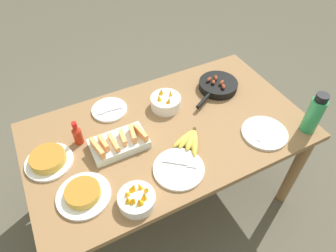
{
  "coord_description": "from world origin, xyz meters",
  "views": [
    {
      "loc": [
        -0.53,
        -1.04,
        1.98
      ],
      "look_at": [
        0.0,
        0.0,
        0.75
      ],
      "focal_mm": 32.0,
      "sensor_mm": 36.0,
      "label": 1
    }
  ],
  "objects": [
    {
      "name": "dining_table",
      "position": [
        0.0,
        0.0,
        0.63
      ],
      "size": [
        1.6,
        0.91,
        0.72
      ],
      "color": "olive",
      "rests_on": "ground_plane"
    },
    {
      "name": "hot_sauce_bottle",
      "position": [
        -0.48,
        0.14,
        0.79
      ],
      "size": [
        0.05,
        0.05,
        0.15
      ],
      "color": "#B72814",
      "rests_on": "dining_table"
    },
    {
      "name": "melon_tray",
      "position": [
        -0.29,
        0.01,
        0.76
      ],
      "size": [
        0.3,
        0.17,
        0.1
      ],
      "color": "silver",
      "rests_on": "dining_table"
    },
    {
      "name": "banana_bunch",
      "position": [
        0.06,
        -0.14,
        0.74
      ],
      "size": [
        0.19,
        0.19,
        0.04
      ],
      "color": "gold",
      "rests_on": "dining_table"
    },
    {
      "name": "empty_plate_far_left",
      "position": [
        -0.08,
        -0.27,
        0.73
      ],
      "size": [
        0.26,
        0.26,
        0.02
      ],
      "color": "white",
      "rests_on": "dining_table"
    },
    {
      "name": "skillet",
      "position": [
        0.45,
        0.18,
        0.75
      ],
      "size": [
        0.37,
        0.27,
        0.08
      ],
      "rotation": [
        0.0,
        0.0,
        3.65
      ],
      "color": "black",
      "rests_on": "dining_table"
    },
    {
      "name": "empty_plate_far_right",
      "position": [
        -0.25,
        0.3,
        0.73
      ],
      "size": [
        0.21,
        0.21,
        0.02
      ],
      "color": "white",
      "rests_on": "dining_table"
    },
    {
      "name": "frittata_plate_center",
      "position": [
        -0.65,
        0.07,
        0.75
      ],
      "size": [
        0.25,
        0.25,
        0.06
      ],
      "color": "white",
      "rests_on": "dining_table"
    },
    {
      "name": "water_bottle",
      "position": [
        0.71,
        -0.36,
        0.85
      ],
      "size": [
        0.09,
        0.09,
        0.26
      ],
      "color": "#2D9351",
      "rests_on": "dining_table"
    },
    {
      "name": "empty_plate_near_front",
      "position": [
        0.47,
        -0.28,
        0.73
      ],
      "size": [
        0.26,
        0.26,
        0.02
      ],
      "color": "white",
      "rests_on": "dining_table"
    },
    {
      "name": "ground_plane",
      "position": [
        0.0,
        0.0,
        0.0
      ],
      "size": [
        14.0,
        14.0,
        0.0
      ],
      "primitive_type": "plane",
      "color": "#565142"
    },
    {
      "name": "fruit_bowl_mango",
      "position": [
        -0.34,
        -0.35,
        0.76
      ],
      "size": [
        0.17,
        0.17,
        0.11
      ],
      "color": "white",
      "rests_on": "dining_table"
    },
    {
      "name": "fruit_bowl_citrus",
      "position": [
        0.07,
        0.18,
        0.76
      ],
      "size": [
        0.18,
        0.18,
        0.12
      ],
      "color": "white",
      "rests_on": "dining_table"
    },
    {
      "name": "frittata_plate_side",
      "position": [
        -0.55,
        -0.2,
        0.75
      ],
      "size": [
        0.26,
        0.26,
        0.05
      ],
      "color": "white",
      "rests_on": "dining_table"
    }
  ]
}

